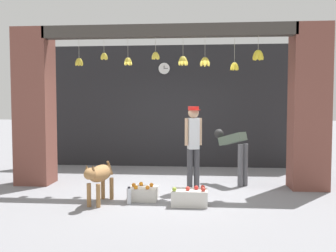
% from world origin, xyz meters
% --- Properties ---
extents(ground_plane, '(60.00, 60.00, 0.00)m').
position_xyz_m(ground_plane, '(0.00, 0.00, 0.00)').
color(ground_plane, gray).
extents(shop_back_wall, '(6.85, 0.12, 3.21)m').
position_xyz_m(shop_back_wall, '(0.00, 2.71, 1.60)').
color(shop_back_wall, '#232326').
rests_on(shop_back_wall, ground_plane).
extents(shop_pillar_left, '(0.70, 0.60, 3.21)m').
position_xyz_m(shop_pillar_left, '(-2.78, 0.30, 1.60)').
color(shop_pillar_left, brown).
rests_on(shop_pillar_left, ground_plane).
extents(shop_pillar_right, '(0.70, 0.60, 3.21)m').
position_xyz_m(shop_pillar_right, '(2.78, 0.30, 1.60)').
color(shop_pillar_right, brown).
rests_on(shop_pillar_right, ground_plane).
extents(storefront_awning, '(4.95, 0.30, 0.90)m').
position_xyz_m(storefront_awning, '(0.04, 0.12, 3.03)').
color(storefront_awning, '#3D3833').
extents(dog, '(0.40, 1.00, 0.71)m').
position_xyz_m(dog, '(-1.02, -1.15, 0.48)').
color(dog, '#9E7042').
rests_on(dog, ground_plane).
extents(shopkeeper, '(0.33, 0.29, 1.62)m').
position_xyz_m(shopkeeper, '(0.53, 0.01, 0.95)').
color(shopkeeper, '#424247').
rests_on(shopkeeper, ground_plane).
extents(worker_stooping, '(0.67, 0.73, 1.13)m').
position_xyz_m(worker_stooping, '(1.36, 0.59, 0.75)').
color(worker_stooping, '#56565B').
rests_on(worker_stooping, ground_plane).
extents(fruit_crate_oranges, '(0.48, 0.38, 0.29)m').
position_xyz_m(fruit_crate_oranges, '(-0.33, -0.85, 0.12)').
color(fruit_crate_oranges, silver).
rests_on(fruit_crate_oranges, ground_plane).
extents(fruit_crate_apples, '(0.59, 0.34, 0.33)m').
position_xyz_m(fruit_crate_apples, '(0.49, -1.14, 0.14)').
color(fruit_crate_apples, silver).
rests_on(fruit_crate_apples, ground_plane).
extents(water_bottle, '(0.08, 0.08, 0.29)m').
position_xyz_m(water_bottle, '(-0.53, -1.13, 0.14)').
color(water_bottle, silver).
rests_on(water_bottle, ground_plane).
extents(wall_clock, '(0.31, 0.03, 0.31)m').
position_xyz_m(wall_clock, '(-0.29, 2.63, 2.60)').
color(wall_clock, black).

